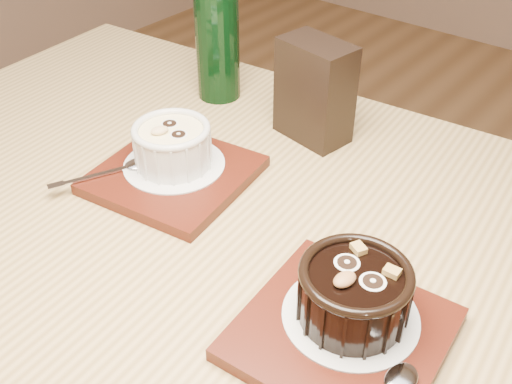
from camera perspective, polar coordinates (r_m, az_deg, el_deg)
table at (r=0.73m, az=-1.68°, el=-10.69°), size 1.27×0.91×0.75m
tray_left at (r=0.77m, az=-7.82°, el=1.62°), size 0.20×0.20×0.01m
doily_left at (r=0.77m, az=-7.79°, el=2.63°), size 0.13×0.13×0.00m
ramekin_white at (r=0.76m, az=-7.98°, el=4.58°), size 0.10×0.10×0.06m
spoon_left at (r=0.77m, az=-13.53°, el=2.03°), size 0.08×0.13×0.01m
tray_right at (r=0.58m, az=8.12°, el=-13.22°), size 0.20×0.20×0.01m
doily_right at (r=0.58m, az=8.99°, el=-11.54°), size 0.13×0.13×0.00m
ramekin_dark at (r=0.56m, az=9.31°, el=-9.28°), size 0.10×0.10×0.06m
condiment_stand at (r=0.83m, az=5.61°, el=9.53°), size 0.11×0.08×0.14m
green_bottle at (r=0.93m, az=-3.71°, el=14.50°), size 0.07×0.07×0.25m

